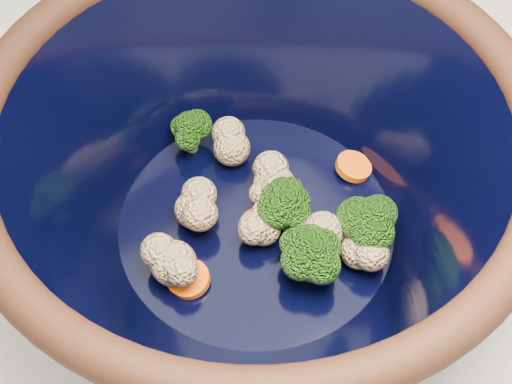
% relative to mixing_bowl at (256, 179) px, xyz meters
% --- Properties ---
extents(mixing_bowl, '(0.42, 0.42, 0.17)m').
position_rel_mixing_bowl_xyz_m(mixing_bowl, '(0.00, 0.00, 0.00)').
color(mixing_bowl, black).
rests_on(mixing_bowl, counter).
extents(vegetable_pile, '(0.20, 0.20, 0.05)m').
position_rel_mixing_bowl_xyz_m(vegetable_pile, '(0.01, -0.02, -0.03)').
color(vegetable_pile, '#608442').
rests_on(vegetable_pile, mixing_bowl).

